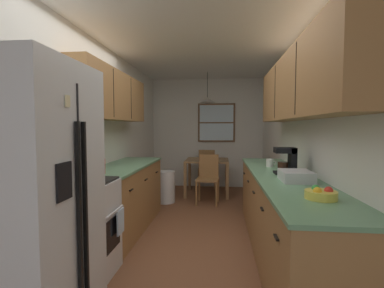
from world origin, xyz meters
TOP-DOWN VIEW (x-y plane):
  - ground_plane at (0.00, 1.00)m, footprint 12.00×12.00m
  - wall_left at (-1.35, 1.00)m, footprint 0.10×9.00m
  - wall_right at (1.35, 1.00)m, footprint 0.10×9.00m
  - wall_back at (0.00, 3.65)m, footprint 4.40×0.10m
  - ceiling_slab at (0.00, 1.00)m, footprint 4.40×9.00m
  - refrigerator at (-0.94, -1.29)m, footprint 0.75×0.80m
  - stove_range at (-0.99, -0.56)m, footprint 0.66×0.60m
  - microwave_over_range at (-1.11, -0.56)m, footprint 0.39×0.57m
  - counter_left at (-1.00, 0.70)m, footprint 0.64×1.92m
  - upper_cabinets_left at (-1.14, 0.65)m, footprint 0.33×2.00m
  - counter_right at (1.00, 0.10)m, footprint 0.64×3.16m
  - upper_cabinets_right at (1.14, 0.05)m, footprint 0.33×2.84m
  - dining_table at (0.04, 2.80)m, footprint 0.89×0.84m
  - dining_chair_near at (0.09, 2.17)m, footprint 0.43×0.43m
  - dining_chair_far at (0.01, 3.43)m, footprint 0.41×0.41m
  - pendant_light at (0.04, 2.80)m, footprint 0.32×0.32m
  - back_window at (0.22, 3.58)m, footprint 0.87×0.05m
  - trash_bin at (-0.70, 2.11)m, footprint 0.35×0.35m
  - storage_canister at (-1.00, -0.04)m, footprint 0.10×0.10m
  - dish_towel at (-0.64, -0.41)m, footprint 0.02×0.16m
  - coffee_maker at (1.06, 0.15)m, footprint 0.22×0.18m
  - mug_by_coffeemaker at (0.96, 0.70)m, footprint 0.13×0.09m
  - fruit_bowl at (1.04, -0.91)m, footprint 0.22×0.22m
  - dish_rack at (1.04, -0.26)m, footprint 0.28×0.34m
  - table_serving_bowl at (0.16, 2.89)m, footprint 0.19×0.19m

SIDE VIEW (x-z plane):
  - ground_plane at x=0.00m, z-range 0.00..0.00m
  - trash_bin at x=-0.70m, z-range 0.00..0.59m
  - counter_right at x=1.00m, z-range 0.00..0.90m
  - counter_left at x=-1.00m, z-range 0.00..0.90m
  - stove_range at x=-0.99m, z-range -0.08..1.02m
  - dish_towel at x=-0.64m, z-range 0.38..0.62m
  - dining_chair_near at x=0.09m, z-range 0.05..0.95m
  - dining_chair_far at x=0.01m, z-range 0.05..0.95m
  - dining_table at x=0.04m, z-range 0.25..0.99m
  - table_serving_bowl at x=0.16m, z-range 0.74..0.80m
  - refrigerator at x=-0.94m, z-range 0.00..1.84m
  - fruit_bowl at x=1.04m, z-range 0.89..0.98m
  - dish_rack at x=1.04m, z-range 0.90..1.00m
  - mug_by_coffeemaker at x=0.96m, z-range 0.90..1.00m
  - storage_canister at x=-1.00m, z-range 0.90..1.09m
  - coffee_maker at x=1.06m, z-range 0.91..1.20m
  - wall_left at x=-1.35m, z-range 0.00..2.55m
  - wall_right at x=1.35m, z-range 0.00..2.55m
  - wall_back at x=0.00m, z-range 0.00..2.55m
  - back_window at x=0.22m, z-range 1.07..1.98m
  - microwave_over_range at x=-1.11m, z-range 1.49..1.84m
  - upper_cabinets_left at x=-1.14m, z-range 1.51..2.15m
  - upper_cabinets_right at x=1.14m, z-range 1.50..2.19m
  - pendant_light at x=0.04m, z-range 1.67..2.29m
  - ceiling_slab at x=0.00m, z-range 2.55..2.63m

